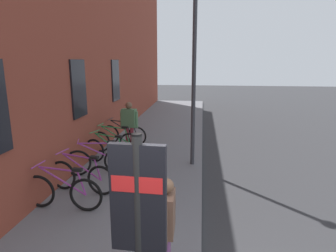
{
  "coord_description": "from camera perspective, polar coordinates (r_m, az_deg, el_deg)",
  "views": [
    {
      "loc": [
        -2.23,
        0.06,
        3.17
      ],
      "look_at": [
        4.37,
        0.84,
        1.66
      ],
      "focal_mm": 30.92,
      "sensor_mm": 36.0,
      "label": 1
    }
  ],
  "objects": [
    {
      "name": "ground",
      "position": [
        8.89,
        13.25,
        -8.46
      ],
      "size": [
        60.0,
        60.0,
        0.0
      ],
      "primitive_type": "plane",
      "color": "#2D2D30"
    },
    {
      "name": "transit_info_sign",
      "position": [
        2.95,
        -5.83,
        -16.73
      ],
      "size": [
        0.11,
        0.55,
        2.4
      ],
      "color": "black",
      "rests_on": "sidewalk_pavement"
    },
    {
      "name": "street_lamp",
      "position": [
        8.3,
        5.23,
        14.81
      ],
      "size": [
        0.28,
        0.28,
        5.71
      ],
      "color": "#333338",
      "rests_on": "sidewalk_pavement"
    },
    {
      "name": "bicycle_end_of_row",
      "position": [
        9.86,
        -10.42,
        -3.07
      ],
      "size": [
        0.48,
        1.77,
        0.97
      ],
      "color": "black",
      "rests_on": "sidewalk_pavement"
    },
    {
      "name": "pedestrian_by_facade",
      "position": [
        9.92,
        -7.66,
        0.94
      ],
      "size": [
        0.32,
        0.63,
        1.69
      ],
      "color": "maroon",
      "rests_on": "sidewalk_pavement"
    },
    {
      "name": "bicycle_leaning_wall",
      "position": [
        7.18,
        -16.65,
        -9.53
      ],
      "size": [
        0.52,
        1.75,
        0.97
      ],
      "color": "black",
      "rests_on": "sidewalk_pavement"
    },
    {
      "name": "bicycle_beside_lamp",
      "position": [
        10.74,
        -8.78,
        -1.7
      ],
      "size": [
        0.48,
        1.77,
        0.97
      ],
      "color": "black",
      "rests_on": "sidewalk_pavement"
    },
    {
      "name": "station_facade",
      "position": [
        11.87,
        -12.21,
        17.15
      ],
      "size": [
        22.0,
        0.65,
        8.26
      ],
      "color": "brown",
      "rests_on": "ground"
    },
    {
      "name": "sidewalk_pavement",
      "position": [
        10.83,
        -2.55,
        -3.91
      ],
      "size": [
        24.0,
        3.5,
        0.12
      ],
      "primitive_type": "cube",
      "color": "slate",
      "rests_on": "ground"
    },
    {
      "name": "bicycle_mid_rack",
      "position": [
        6.53,
        -20.09,
        -12.09
      ],
      "size": [
        0.48,
        1.77,
        0.97
      ],
      "color": "black",
      "rests_on": "sidewalk_pavement"
    },
    {
      "name": "pedestrian_near_bus",
      "position": [
        4.12,
        -0.34,
        -18.02
      ],
      "size": [
        0.59,
        0.23,
        1.54
      ],
      "color": "#723F72",
      "rests_on": "sidewalk_pavement"
    },
    {
      "name": "bicycle_nearest_sign",
      "position": [
        8.14,
        -13.64,
        -6.65
      ],
      "size": [
        0.7,
        1.69,
        0.97
      ],
      "color": "black",
      "rests_on": "sidewalk_pavement"
    },
    {
      "name": "bicycle_under_window",
      "position": [
        8.85,
        -11.57,
        -4.98
      ],
      "size": [
        0.67,
        1.71,
        0.97
      ],
      "color": "black",
      "rests_on": "sidewalk_pavement"
    }
  ]
}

